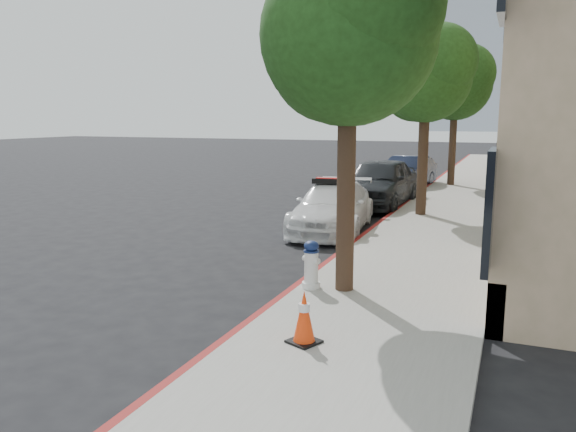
{
  "coord_description": "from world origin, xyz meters",
  "views": [
    {
      "loc": [
        5.45,
        -10.78,
        3.01
      ],
      "look_at": [
        1.17,
        -0.26,
        1.0
      ],
      "focal_mm": 35.0,
      "sensor_mm": 36.0,
      "label": 1
    }
  ],
  "objects_px": {
    "police_car": "(333,207)",
    "parked_car_mid": "(379,182)",
    "fire_hydrant": "(311,265)",
    "traffic_cone": "(304,317)",
    "parked_car_far": "(407,173)"
  },
  "relations": [
    {
      "from": "parked_car_mid",
      "to": "fire_hydrant",
      "type": "xyz_separation_m",
      "value": [
        1.16,
        -9.99,
        -0.28
      ]
    },
    {
      "from": "police_car",
      "to": "traffic_cone",
      "type": "xyz_separation_m",
      "value": [
        2.07,
        -7.72,
        -0.15
      ]
    },
    {
      "from": "fire_hydrant",
      "to": "parked_car_mid",
      "type": "bearing_deg",
      "value": 119.59
    },
    {
      "from": "police_car",
      "to": "parked_car_mid",
      "type": "distance_m",
      "value": 4.52
    },
    {
      "from": "police_car",
      "to": "fire_hydrant",
      "type": "distance_m",
      "value": 5.64
    },
    {
      "from": "parked_car_far",
      "to": "police_car",
      "type": "bearing_deg",
      "value": -83.44
    },
    {
      "from": "police_car",
      "to": "parked_car_mid",
      "type": "height_order",
      "value": "parked_car_mid"
    },
    {
      "from": "parked_car_far",
      "to": "fire_hydrant",
      "type": "distance_m",
      "value": 15.18
    },
    {
      "from": "police_car",
      "to": "parked_car_mid",
      "type": "bearing_deg",
      "value": 80.91
    },
    {
      "from": "parked_car_far",
      "to": "fire_hydrant",
      "type": "relative_size",
      "value": 5.09
    },
    {
      "from": "parked_car_mid",
      "to": "parked_car_far",
      "type": "bearing_deg",
      "value": 92.04
    },
    {
      "from": "fire_hydrant",
      "to": "traffic_cone",
      "type": "relative_size",
      "value": 1.18
    },
    {
      "from": "police_car",
      "to": "parked_car_far",
      "type": "xyz_separation_m",
      "value": [
        0.2,
        9.66,
        0.04
      ]
    },
    {
      "from": "fire_hydrant",
      "to": "traffic_cone",
      "type": "bearing_deg",
      "value": -49.43
    },
    {
      "from": "parked_car_mid",
      "to": "parked_car_far",
      "type": "distance_m",
      "value": 5.15
    }
  ]
}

